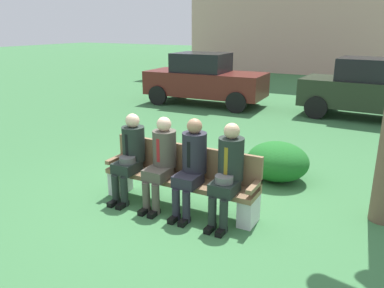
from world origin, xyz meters
TOP-DOWN VIEW (x-y plane):
  - ground_plane at (0.00, 0.00)m, footprint 80.00×80.00m
  - park_bench at (0.05, -0.19)m, footprint 2.34×0.44m
  - seated_man_leftmost at (-0.74, -0.33)m, footprint 0.34×0.72m
  - seated_man_centerleft at (-0.19, -0.32)m, footprint 0.34×0.72m
  - seated_man_centerright at (0.29, -0.32)m, footprint 0.34×0.72m
  - seated_man_rightmost at (0.84, -0.32)m, footprint 0.34×0.72m
  - shrub_near_bench at (1.01, 1.43)m, footprint 1.06×0.97m
  - parked_car_near at (-3.01, 6.67)m, footprint 3.96×1.84m
  - parked_car_far at (2.05, 7.04)m, footprint 3.97×1.87m

SIDE VIEW (x-z plane):
  - ground_plane at x=0.00m, z-range 0.00..0.00m
  - shrub_near_bench at x=1.01m, z-range 0.00..0.66m
  - park_bench at x=0.05m, z-range -0.01..0.89m
  - seated_man_leftmost at x=-0.74m, z-range 0.07..1.38m
  - seated_man_centerleft at x=-0.19m, z-range 0.08..1.39m
  - seated_man_rightmost at x=0.84m, z-range 0.07..1.42m
  - seated_man_centerright at x=0.29m, z-range 0.08..1.43m
  - parked_car_near at x=-3.01m, z-range 0.00..1.68m
  - parked_car_far at x=2.05m, z-range 0.00..1.68m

